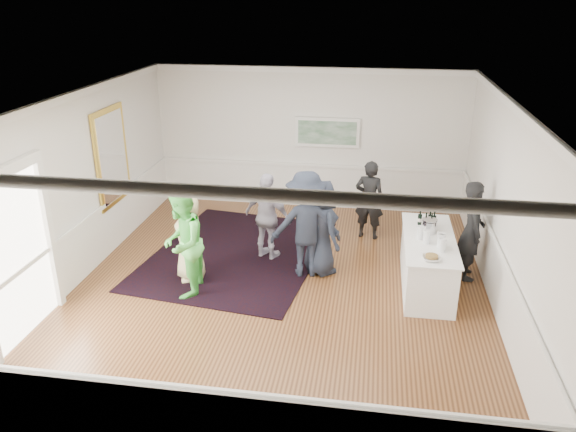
% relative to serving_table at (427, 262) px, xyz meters
% --- Properties ---
extents(floor, '(8.00, 8.00, 0.00)m').
position_rel_serving_table_xyz_m(floor, '(-2.46, -0.46, -0.45)').
color(floor, brown).
rests_on(floor, ground).
extents(ceiling, '(7.00, 8.00, 0.02)m').
position_rel_serving_table_xyz_m(ceiling, '(-2.46, -0.46, 2.75)').
color(ceiling, white).
rests_on(ceiling, wall_back).
extents(wall_left, '(0.02, 8.00, 3.20)m').
position_rel_serving_table_xyz_m(wall_left, '(-5.96, -0.46, 1.15)').
color(wall_left, white).
rests_on(wall_left, floor).
extents(wall_right, '(0.02, 8.00, 3.20)m').
position_rel_serving_table_xyz_m(wall_right, '(1.04, -0.46, 1.15)').
color(wall_right, white).
rests_on(wall_right, floor).
extents(wall_back, '(7.00, 0.02, 3.20)m').
position_rel_serving_table_xyz_m(wall_back, '(-2.46, 3.54, 1.15)').
color(wall_back, white).
rests_on(wall_back, floor).
extents(wall_front, '(7.00, 0.02, 3.20)m').
position_rel_serving_table_xyz_m(wall_front, '(-2.46, -4.46, 1.15)').
color(wall_front, white).
rests_on(wall_front, floor).
extents(wainscoting, '(7.00, 8.00, 1.00)m').
position_rel_serving_table_xyz_m(wainscoting, '(-2.46, -0.46, 0.05)').
color(wainscoting, white).
rests_on(wainscoting, floor).
extents(mirror, '(0.05, 1.25, 1.85)m').
position_rel_serving_table_xyz_m(mirror, '(-5.91, 0.84, 1.35)').
color(mirror, gold).
rests_on(mirror, wall_left).
extents(doorway, '(0.10, 1.78, 2.56)m').
position_rel_serving_table_xyz_m(doorway, '(-5.90, -2.36, 0.97)').
color(doorway, white).
rests_on(doorway, wall_left).
extents(landscape_painting, '(1.44, 0.06, 0.66)m').
position_rel_serving_table_xyz_m(landscape_painting, '(-2.06, 3.49, 1.33)').
color(landscape_painting, white).
rests_on(landscape_painting, wall_back).
extents(area_rug, '(3.55, 4.37, 0.02)m').
position_rel_serving_table_xyz_m(area_rug, '(-3.50, 0.69, -0.44)').
color(area_rug, black).
rests_on(area_rug, floor).
extents(serving_table, '(0.84, 2.21, 0.90)m').
position_rel_serving_table_xyz_m(serving_table, '(0.00, 0.00, 0.00)').
color(serving_table, white).
rests_on(serving_table, floor).
extents(bartender, '(0.46, 0.67, 1.77)m').
position_rel_serving_table_xyz_m(bartender, '(0.74, 0.46, 0.44)').
color(bartender, black).
rests_on(bartender, floor).
extents(guest_tan, '(0.79, 0.91, 1.56)m').
position_rel_serving_table_xyz_m(guest_tan, '(-4.06, -0.37, 0.33)').
color(guest_tan, tan).
rests_on(guest_tan, floor).
extents(guest_green, '(0.78, 0.95, 1.82)m').
position_rel_serving_table_xyz_m(guest_green, '(-3.99, -0.89, 0.46)').
color(guest_green, '#55CB51').
rests_on(guest_green, floor).
extents(guest_lilac, '(1.05, 0.76, 1.66)m').
position_rel_serving_table_xyz_m(guest_lilac, '(-2.88, 0.66, 0.38)').
color(guest_lilac, '#B9B5CA').
rests_on(guest_lilac, floor).
extents(guest_dark_a, '(1.37, 0.98, 1.92)m').
position_rel_serving_table_xyz_m(guest_dark_a, '(-2.10, 0.11, 0.51)').
color(guest_dark_a, '#1C212F').
rests_on(guest_dark_a, floor).
extents(guest_dark_b, '(0.66, 0.50, 1.63)m').
position_rel_serving_table_xyz_m(guest_dark_b, '(-1.04, 1.91, 0.36)').
color(guest_dark_b, black).
rests_on(guest_dark_b, floor).
extents(guest_navy, '(0.94, 1.00, 1.72)m').
position_rel_serving_table_xyz_m(guest_navy, '(-1.84, 0.24, 0.41)').
color(guest_navy, '#1C212F').
rests_on(guest_navy, floor).
extents(wine_bottles, '(0.31, 0.23, 0.31)m').
position_rel_serving_table_xyz_m(wine_bottles, '(-0.00, 0.49, 0.60)').
color(wine_bottles, black).
rests_on(wine_bottles, serving_table).
extents(juice_pitchers, '(0.43, 0.57, 0.24)m').
position_rel_serving_table_xyz_m(juice_pitchers, '(0.04, -0.29, 0.56)').
color(juice_pitchers, '#6AC245').
rests_on(juice_pitchers, serving_table).
extents(ice_bucket, '(0.26, 0.26, 0.25)m').
position_rel_serving_table_xyz_m(ice_bucket, '(-0.00, 0.22, 0.56)').
color(ice_bucket, silver).
rests_on(ice_bucket, serving_table).
extents(nut_bowl, '(0.29, 0.29, 0.08)m').
position_rel_serving_table_xyz_m(nut_bowl, '(-0.04, -0.83, 0.48)').
color(nut_bowl, white).
rests_on(nut_bowl, serving_table).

